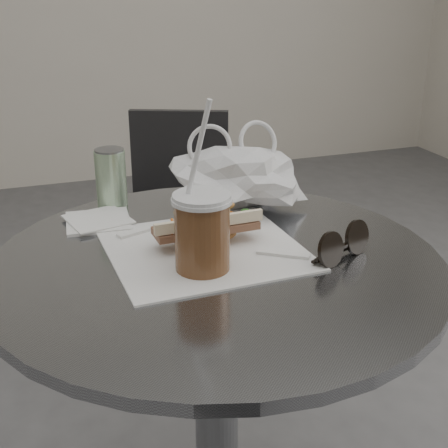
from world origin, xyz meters
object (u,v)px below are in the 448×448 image
object	(u,v)px
chair_far	(176,250)
sunglasses	(342,246)
cafe_table	(217,393)
banh_mi	(206,224)
iced_coffee	(202,232)
drink_can	(111,178)

from	to	relation	value
chair_far	sunglasses	world-z (taller)	sunglasses
sunglasses	cafe_table	bearing A→B (deg)	135.70
banh_mi	sunglasses	size ratio (longest dim) A/B	1.77
cafe_table	iced_coffee	world-z (taller)	iced_coffee
cafe_table	sunglasses	bearing A→B (deg)	-19.60
chair_far	iced_coffee	xyz separation A→B (m)	(-0.20, -0.93, 0.46)
chair_far	sunglasses	size ratio (longest dim) A/B	5.97
cafe_table	drink_can	bearing A→B (deg)	110.51
banh_mi	sunglasses	distance (m)	0.24
chair_far	banh_mi	distance (m)	0.96
sunglasses	chair_far	bearing A→B (deg)	67.22
banh_mi	drink_can	size ratio (longest dim) A/B	1.95
cafe_table	drink_can	world-z (taller)	drink_can
iced_coffee	sunglasses	distance (m)	0.24
cafe_table	banh_mi	xyz separation A→B (m)	(0.00, 0.06, 0.31)
cafe_table	chair_far	distance (m)	0.92
sunglasses	iced_coffee	bearing A→B (deg)	146.65
sunglasses	drink_can	world-z (taller)	drink_can
chair_far	iced_coffee	size ratio (longest dim) A/B	2.79
iced_coffee	drink_can	distance (m)	0.36
chair_far	banh_mi	world-z (taller)	banh_mi
banh_mi	iced_coffee	world-z (taller)	iced_coffee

